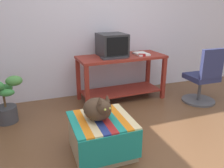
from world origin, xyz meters
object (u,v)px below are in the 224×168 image
at_px(book, 141,54).
at_px(potted_plant, 5,102).
at_px(keyboard, 114,58).
at_px(cat, 98,109).
at_px(desk, 121,70).
at_px(stapler, 142,55).
at_px(office_chair, 203,80).
at_px(tv_monitor, 112,45).
at_px(ottoman_with_blanket, 102,136).

bearing_deg(book, potted_plant, -173.95).
bearing_deg(potted_plant, keyboard, 3.31).
relative_size(keyboard, potted_plant, 0.63).
bearing_deg(book, cat, -130.63).
xyz_separation_m(cat, potted_plant, (-0.94, 1.08, -0.23)).
bearing_deg(cat, desk, 44.42).
relative_size(keyboard, cat, 0.99).
bearing_deg(potted_plant, book, 5.44).
height_order(keyboard, stapler, stapler).
xyz_separation_m(desk, office_chair, (1.14, -0.60, -0.11)).
distance_m(book, cat, 1.72).
distance_m(desk, office_chair, 1.29).
height_order(keyboard, potted_plant, keyboard).
relative_size(office_chair, stapler, 8.09).
bearing_deg(book, stapler, -111.43).
relative_size(tv_monitor, stapler, 4.21).
xyz_separation_m(book, cat, (-1.12, -1.28, -0.23)).
bearing_deg(ottoman_with_blanket, stapler, 48.24).
relative_size(desk, cat, 3.51).
distance_m(book, ottoman_with_blanket, 1.77).
relative_size(tv_monitor, potted_plant, 0.73).
bearing_deg(keyboard, desk, 36.24).
xyz_separation_m(potted_plant, office_chair, (2.87, -0.38, 0.10)).
bearing_deg(stapler, desk, 90.87).
xyz_separation_m(desk, keyboard, (-0.17, -0.14, 0.25)).
distance_m(tv_monitor, potted_plant, 1.73).
distance_m(ottoman_with_blanket, stapler, 1.67).
distance_m(tv_monitor, cat, 1.56).
bearing_deg(ottoman_with_blanket, office_chair, 20.65).
distance_m(desk, keyboard, 0.33).
bearing_deg(keyboard, office_chair, -21.41).
xyz_separation_m(keyboard, stapler, (0.46, -0.01, 0.01)).
distance_m(tv_monitor, stapler, 0.50).
bearing_deg(stapler, book, 5.24).
bearing_deg(book, ottoman_with_blanket, -129.73).
height_order(ottoman_with_blanket, stapler, stapler).
height_order(ottoman_with_blanket, cat, cat).
bearing_deg(keyboard, ottoman_with_blanket, -118.25).
bearing_deg(keyboard, tv_monitor, 77.98).
height_order(tv_monitor, potted_plant, tv_monitor).
height_order(book, ottoman_with_blanket, book).
xyz_separation_m(ottoman_with_blanket, stapler, (1.05, 1.17, 0.55)).
xyz_separation_m(desk, cat, (-0.79, -1.31, 0.02)).
xyz_separation_m(desk, stapler, (0.29, -0.14, 0.25)).
xyz_separation_m(book, office_chair, (0.80, -0.57, -0.36)).
bearing_deg(potted_plant, desk, 7.43).
bearing_deg(stapler, ottoman_with_blanket, 165.53).
height_order(ottoman_with_blanket, office_chair, office_chair).
bearing_deg(keyboard, cat, -119.48).
xyz_separation_m(tv_monitor, office_chair, (1.28, -0.66, -0.51)).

